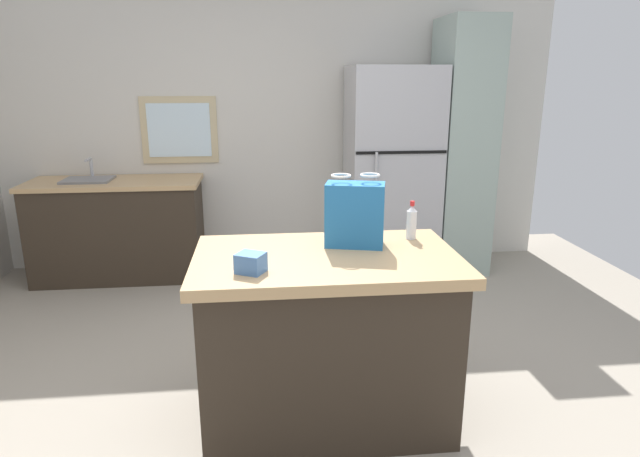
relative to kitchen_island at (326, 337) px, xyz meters
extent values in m
plane|color=#9E9384|center=(-0.15, 0.00, -0.46)|extent=(6.36, 6.36, 0.00)
cube|color=silver|center=(-0.15, 2.65, 0.88)|extent=(5.15, 0.10, 2.67)
cube|color=#CCB78C|center=(-1.05, 2.59, 0.83)|extent=(0.68, 0.04, 0.60)
cube|color=white|center=(-1.05, 2.57, 0.83)|extent=(0.56, 0.02, 0.48)
cube|color=#33281E|center=(0.00, 0.00, -0.03)|extent=(1.22, 0.72, 0.85)
cube|color=tan|center=(0.00, 0.00, 0.42)|extent=(1.30, 0.80, 0.06)
cube|color=#B7B7BC|center=(0.86, 2.24, 0.46)|extent=(0.79, 0.67, 1.85)
cube|color=black|center=(0.86, 1.90, 0.69)|extent=(0.77, 0.01, 0.02)
cylinder|color=#B7B7BC|center=(0.64, 1.87, 0.28)|extent=(0.02, 0.02, 0.83)
cube|color=#9EB2A8|center=(1.50, 2.24, 0.67)|extent=(0.46, 0.63, 2.25)
cube|color=#33281E|center=(-1.59, 2.28, -0.04)|extent=(1.43, 0.57, 0.84)
cube|color=tan|center=(-1.59, 2.28, 0.41)|extent=(1.47, 0.61, 0.04)
cube|color=slate|center=(-1.81, 2.28, 0.38)|extent=(0.40, 0.32, 0.14)
cylinder|color=#B7B7BC|center=(-1.81, 2.42, 0.52)|extent=(0.03, 0.03, 0.18)
cylinder|color=#B7B7BC|center=(-1.81, 2.35, 0.60)|extent=(0.02, 0.14, 0.02)
cube|color=#236BAD|center=(0.16, 0.14, 0.61)|extent=(0.32, 0.22, 0.33)
torus|color=white|center=(0.09, 0.14, 0.82)|extent=(0.12, 0.12, 0.01)
torus|color=white|center=(0.24, 0.14, 0.82)|extent=(0.12, 0.12, 0.01)
cube|color=#4775B7|center=(-0.37, -0.21, 0.49)|extent=(0.15, 0.15, 0.09)
cylinder|color=white|center=(0.49, 0.23, 0.53)|extent=(0.05, 0.05, 0.15)
cone|color=white|center=(0.49, 0.23, 0.62)|extent=(0.05, 0.05, 0.03)
cylinder|color=red|center=(0.49, 0.23, 0.64)|extent=(0.02, 0.02, 0.02)
camera|label=1|loc=(-0.30, -2.50, 1.29)|focal=30.32mm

